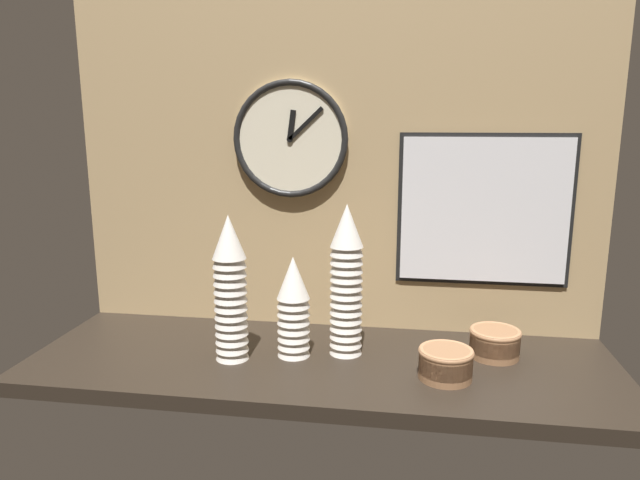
% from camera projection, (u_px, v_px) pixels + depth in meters
% --- Properties ---
extents(ground_plane, '(1.60, 0.56, 0.04)m').
position_uv_depth(ground_plane, '(322.00, 363.00, 1.58)').
color(ground_plane, black).
extents(wall_tiled_back, '(1.60, 0.03, 1.05)m').
position_uv_depth(wall_tiled_back, '(335.00, 159.00, 1.72)').
color(wall_tiled_back, tan).
rests_on(wall_tiled_back, ground_plane).
extents(cup_stack_center, '(0.09, 0.09, 0.28)m').
position_uv_depth(cup_stack_center, '(293.00, 307.00, 1.56)').
color(cup_stack_center, white).
rests_on(cup_stack_center, ground_plane).
extents(cup_stack_center_right, '(0.09, 0.09, 0.42)m').
position_uv_depth(cup_stack_center_right, '(346.00, 280.00, 1.56)').
color(cup_stack_center_right, white).
rests_on(cup_stack_center_right, ground_plane).
extents(cup_stack_center_left, '(0.09, 0.09, 0.40)m').
position_uv_depth(cup_stack_center_left, '(230.00, 288.00, 1.52)').
color(cup_stack_center_left, white).
rests_on(cup_stack_center_left, ground_plane).
extents(bowl_stack_far_right, '(0.14, 0.14, 0.08)m').
position_uv_depth(bowl_stack_far_right, '(495.00, 342.00, 1.57)').
color(bowl_stack_far_right, '#996B47').
rests_on(bowl_stack_far_right, ground_plane).
extents(bowl_stack_right, '(0.14, 0.14, 0.08)m').
position_uv_depth(bowl_stack_right, '(446.00, 362.00, 1.44)').
color(bowl_stack_right, '#996B47').
rests_on(bowl_stack_right, ground_plane).
extents(wall_clock, '(0.35, 0.03, 0.35)m').
position_uv_depth(wall_clock, '(290.00, 139.00, 1.70)').
color(wall_clock, beige).
extents(menu_board, '(0.50, 0.01, 0.45)m').
position_uv_depth(menu_board, '(484.00, 211.00, 1.66)').
color(menu_board, black).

